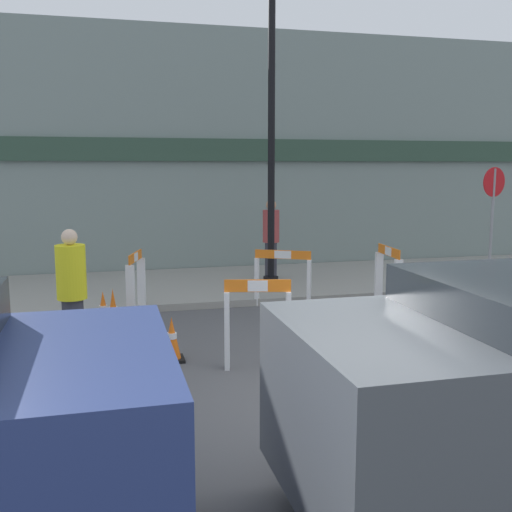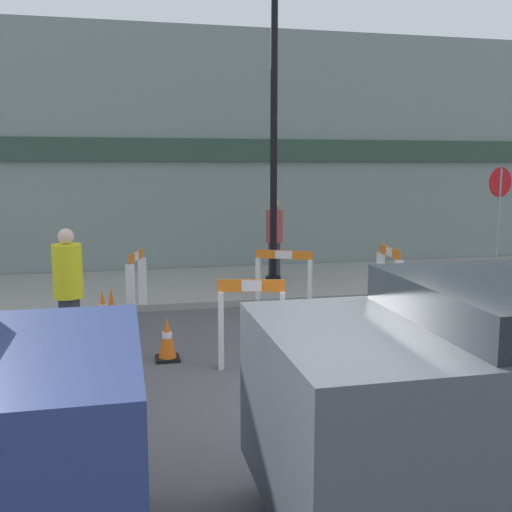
{
  "view_description": "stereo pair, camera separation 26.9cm",
  "coord_description": "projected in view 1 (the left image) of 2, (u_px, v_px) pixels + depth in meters",
  "views": [
    {
      "loc": [
        -2.68,
        -5.47,
        2.46
      ],
      "look_at": [
        -0.32,
        3.84,
        1.0
      ],
      "focal_mm": 42.0,
      "sensor_mm": 36.0,
      "label": 1
    },
    {
      "loc": [
        -2.42,
        -5.53,
        2.46
      ],
      "look_at": [
        -0.32,
        3.84,
        1.0
      ],
      "focal_mm": 42.0,
      "sensor_mm": 36.0,
      "label": 2
    }
  ],
  "objects": [
    {
      "name": "barricade_2",
      "position": [
        388.0,
        279.0,
        9.8
      ],
      "size": [
        0.19,
        0.87,
        1.15
      ],
      "rotation": [
        0.0,
        0.0,
        7.78
      ],
      "color": "white",
      "rests_on": "ground_plane"
    },
    {
      "name": "traffic_cone_2",
      "position": [
        316.0,
        348.0,
        6.95
      ],
      "size": [
        0.3,
        0.3,
        0.74
      ],
      "color": "black",
      "rests_on": "ground_plane"
    },
    {
      "name": "traffic_cone_1",
      "position": [
        103.0,
        312.0,
        8.92
      ],
      "size": [
        0.3,
        0.3,
        0.61
      ],
      "color": "black",
      "rests_on": "ground_plane"
    },
    {
      "name": "storefront_facade",
      "position": [
        224.0,
        152.0,
        13.6
      ],
      "size": [
        18.0,
        0.22,
        5.5
      ],
      "color": "gray",
      "rests_on": "ground_plane"
    },
    {
      "name": "traffic_cone_3",
      "position": [
        172.0,
        340.0,
        7.56
      ],
      "size": [
        0.3,
        0.3,
        0.57
      ],
      "color": "black",
      "rests_on": "ground_plane"
    },
    {
      "name": "barricade_0",
      "position": [
        136.0,
        283.0,
        9.7
      ],
      "size": [
        0.35,
        0.78,
        1.07
      ],
      "rotation": [
        0.0,
        0.0,
        4.42
      ],
      "color": "white",
      "rests_on": "ground_plane"
    },
    {
      "name": "sidewalk_slab",
      "position": [
        242.0,
        283.0,
        12.25
      ],
      "size": [
        18.0,
        3.52,
        0.12
      ],
      "color": "gray",
      "rests_on": "ground_plane"
    },
    {
      "name": "traffic_cone_4",
      "position": [
        399.0,
        311.0,
        9.13
      ],
      "size": [
        0.3,
        0.3,
        0.52
      ],
      "color": "black",
      "rests_on": "ground_plane"
    },
    {
      "name": "barricade_1",
      "position": [
        258.0,
        322.0,
        7.21
      ],
      "size": [
        0.81,
        0.31,
        1.11
      ],
      "rotation": [
        0.0,
        0.0,
        6.05
      ],
      "color": "white",
      "rests_on": "ground_plane"
    },
    {
      "name": "ground_plane",
      "position": [
        376.0,
        403.0,
        6.26
      ],
      "size": [
        60.0,
        60.0,
        0.0
      ],
      "primitive_type": "plane",
      "color": "#4C4C4F"
    },
    {
      "name": "person_worker",
      "position": [
        72.0,
        292.0,
        7.45
      ],
      "size": [
        0.48,
        0.48,
        1.69
      ],
      "rotation": [
        0.0,
        0.0,
        0.4
      ],
      "color": "#33333D",
      "rests_on": "ground_plane"
    },
    {
      "name": "stop_sign",
      "position": [
        493.0,
        205.0,
        12.19
      ],
      "size": [
        0.59,
        0.15,
        2.3
      ],
      "rotation": [
        0.0,
        0.0,
        3.37
      ],
      "color": "gray",
      "rests_on": "sidewalk_slab"
    },
    {
      "name": "traffic_cone_0",
      "position": [
        113.0,
        315.0,
        8.49
      ],
      "size": [
        0.3,
        0.3,
        0.74
      ],
      "color": "black",
      "rests_on": "ground_plane"
    },
    {
      "name": "person_pedestrian",
      "position": [
        271.0,
        237.0,
        12.18
      ],
      "size": [
        0.39,
        0.39,
        1.65
      ],
      "rotation": [
        0.0,
        0.0,
        2.98
      ],
      "color": "#33333D",
      "rests_on": "sidewalk_slab"
    },
    {
      "name": "barricade_3",
      "position": [
        283.0,
        276.0,
        10.42
      ],
      "size": [
        0.93,
        0.57,
        1.0
      ],
      "rotation": [
        0.0,
        0.0,
        8.95
      ],
      "color": "white",
      "rests_on": "ground_plane"
    },
    {
      "name": "streetlamp_post",
      "position": [
        272.0,
        70.0,
        10.81
      ],
      "size": [
        0.44,
        0.44,
        6.4
      ],
      "color": "black",
      "rests_on": "sidewalk_slab"
    }
  ]
}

